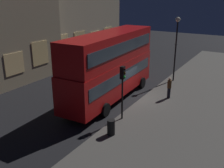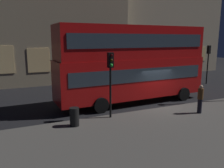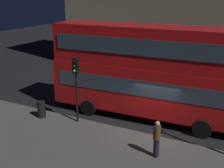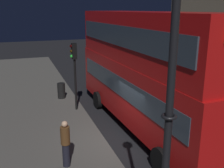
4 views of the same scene
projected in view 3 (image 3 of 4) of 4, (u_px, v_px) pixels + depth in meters
name	position (u px, v px, depth m)	size (l,w,h in m)	color
ground_plane	(153.00, 131.00, 16.46)	(80.00, 80.00, 0.00)	black
double_decker_bus	(144.00, 68.00, 17.49)	(11.37, 3.20, 5.53)	#B20F0F
traffic_light_near_kerb	(76.00, 77.00, 16.54)	(0.33, 0.36, 3.77)	black
pedestrian	(157.00, 138.00, 13.44)	(0.34, 0.34, 1.77)	black
litter_bin	(41.00, 109.00, 17.84)	(0.49, 0.49, 0.99)	black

